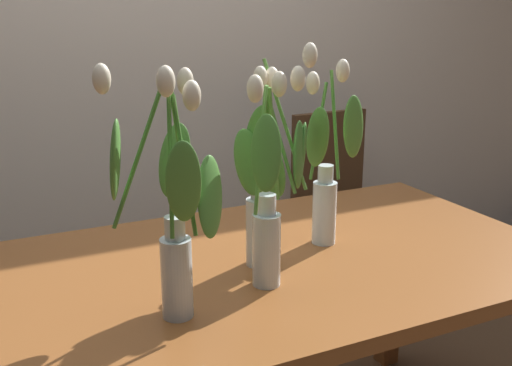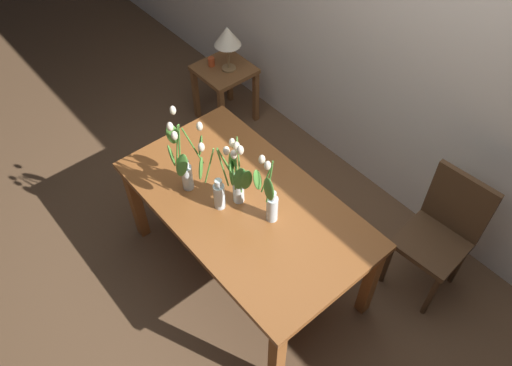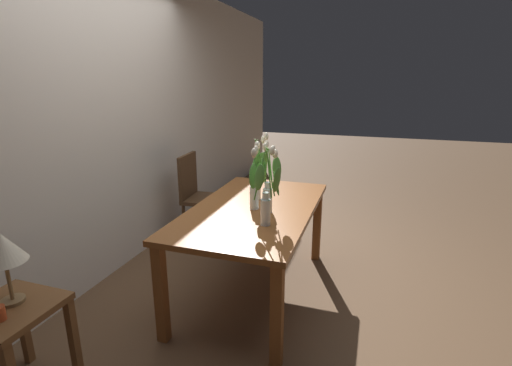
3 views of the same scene
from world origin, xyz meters
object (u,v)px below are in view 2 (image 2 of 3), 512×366
side_table (225,79)px  pillar_candle (211,62)px  tulip_vase_3 (269,199)px  table_lamp (227,37)px  tulip_vase_2 (184,161)px  tulip_vase_1 (239,185)px  dining_table (245,211)px  dining_chair (442,229)px  tulip_vase_0 (222,180)px

side_table → pillar_candle: bearing=-147.6°
tulip_vase_3 → table_lamp: tulip_vase_3 is taller
tulip_vase_2 → tulip_vase_3: bearing=22.7°
side_table → pillar_candle: size_ratio=7.33×
tulip_vase_1 → dining_table: bearing=79.9°
dining_table → pillar_candle: (-1.46, 0.83, -0.06)m
tulip_vase_2 → table_lamp: 1.50m
tulip_vase_3 → tulip_vase_2: bearing=-157.3°
tulip_vase_2 → tulip_vase_3: size_ratio=1.04×
dining_chair → pillar_candle: bearing=-177.9°
dining_table → tulip_vase_0: bearing=-121.0°
dining_table → tulip_vase_2: tulip_vase_2 is taller
tulip_vase_3 → dining_table: bearing=-173.2°
side_table → tulip_vase_3: bearing=-29.2°
tulip_vase_1 → side_table: 1.71m
tulip_vase_1 → tulip_vase_2: 0.36m
dining_table → pillar_candle: 1.68m
tulip_vase_3 → pillar_candle: bearing=153.9°
dining_chair → dining_table: bearing=-132.5°
tulip_vase_0 → side_table: 1.72m
tulip_vase_2 → tulip_vase_3: tulip_vase_2 is taller
tulip_vase_2 → side_table: (-1.04, 1.08, -0.54)m
tulip_vase_0 → tulip_vase_1: (0.06, 0.08, -0.05)m
side_table → dining_table: bearing=-33.2°
tulip_vase_3 → dining_chair: size_ratio=0.56×
pillar_candle → tulip_vase_1: bearing=-30.7°
table_lamp → tulip_vase_1: bearing=-35.6°
dining_table → tulip_vase_2: size_ratio=2.93×
tulip_vase_0 → tulip_vase_2: tulip_vase_2 is taller
tulip_vase_0 → table_lamp: size_ratio=1.30×
side_table → tulip_vase_2: bearing=-46.0°
tulip_vase_2 → pillar_candle: (-1.14, 1.02, -0.38)m
dining_table → tulip_vase_1: size_ratio=2.80×
dining_chair → table_lamp: size_ratio=2.34×
tulip_vase_3 → side_table: size_ratio=0.95×
side_table → pillar_candle: 0.19m
tulip_vase_1 → side_table: tulip_vase_1 is taller
dining_table → table_lamp: (-1.32, 0.91, 0.21)m
tulip_vase_2 → dining_chair: bearing=43.7°
dining_table → side_table: (-1.36, 0.89, -0.22)m
dining_table → table_lamp: size_ratio=4.02×
dining_table → tulip_vase_1: (-0.01, -0.03, 0.27)m
tulip_vase_0 → tulip_vase_1: bearing=52.1°
side_table → table_lamp: size_ratio=1.38×
side_table → dining_chair: bearing=0.6°
dining_table → table_lamp: table_lamp is taller
side_table → pillar_candle: (-0.09, -0.06, 0.16)m
tulip_vase_1 → tulip_vase_3: bearing=15.6°
dining_table → tulip_vase_1: tulip_vase_1 is taller
dining_table → tulip_vase_1: bearing=-100.1°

